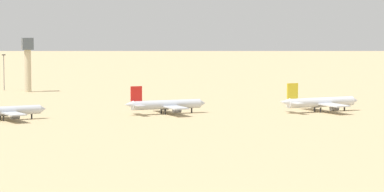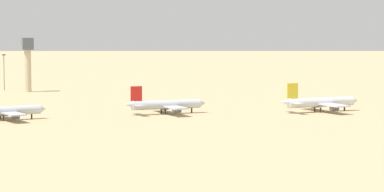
{
  "view_description": "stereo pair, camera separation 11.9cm",
  "coord_description": "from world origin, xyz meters",
  "px_view_note": "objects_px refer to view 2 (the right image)",
  "views": [
    {
      "loc": [
        -100.19,
        -329.45,
        35.52
      ],
      "look_at": [
        9.84,
        11.1,
        6.0
      ],
      "focal_mm": 89.98,
      "sensor_mm": 36.0,
      "label": 1
    },
    {
      "loc": [
        -100.08,
        -329.49,
        35.52
      ],
      "look_at": [
        9.84,
        11.1,
        6.0
      ],
      "focal_mm": 89.98,
      "sensor_mm": 36.0,
      "label": 2
    }
  ],
  "objects_px": {
    "light_pole_west": "(4,70)",
    "control_tower": "(28,59)",
    "parked_jet_red_3": "(165,105)",
    "parked_jet_yellow_4": "(320,102)",
    "parked_jet_teal_2": "(4,111)"
  },
  "relations": [
    {
      "from": "parked_jet_teal_2",
      "to": "parked_jet_yellow_4",
      "type": "bearing_deg",
      "value": -14.54
    },
    {
      "from": "control_tower",
      "to": "light_pole_west",
      "type": "relative_size",
      "value": 1.47
    },
    {
      "from": "parked_jet_yellow_4",
      "to": "light_pole_west",
      "type": "height_order",
      "value": "light_pole_west"
    },
    {
      "from": "parked_jet_yellow_4",
      "to": "control_tower",
      "type": "distance_m",
      "value": 158.9
    },
    {
      "from": "parked_jet_teal_2",
      "to": "parked_jet_red_3",
      "type": "distance_m",
      "value": 59.06
    },
    {
      "from": "parked_jet_teal_2",
      "to": "parked_jet_red_3",
      "type": "relative_size",
      "value": 0.94
    },
    {
      "from": "control_tower",
      "to": "light_pole_west",
      "type": "xyz_separation_m",
      "value": [
        -9.53,
        13.85,
        -5.55
      ]
    },
    {
      "from": "light_pole_west",
      "to": "control_tower",
      "type": "bearing_deg",
      "value": -55.46
    },
    {
      "from": "light_pole_west",
      "to": "parked_jet_red_3",
      "type": "bearing_deg",
      "value": -72.45
    },
    {
      "from": "parked_jet_teal_2",
      "to": "parked_jet_yellow_4",
      "type": "distance_m",
      "value": 116.24
    },
    {
      "from": "parked_jet_red_3",
      "to": "light_pole_west",
      "type": "distance_m",
      "value": 140.54
    },
    {
      "from": "parked_jet_red_3",
      "to": "parked_jet_yellow_4",
      "type": "xyz_separation_m",
      "value": [
        57.14,
        -10.45,
        0.2
      ]
    },
    {
      "from": "parked_jet_teal_2",
      "to": "light_pole_west",
      "type": "height_order",
      "value": "light_pole_west"
    },
    {
      "from": "control_tower",
      "to": "light_pole_west",
      "type": "bearing_deg",
      "value": 124.54
    },
    {
      "from": "parked_jet_red_3",
      "to": "control_tower",
      "type": "distance_m",
      "value": 124.99
    }
  ]
}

